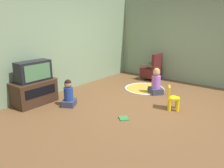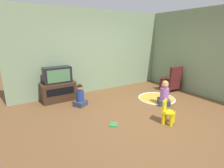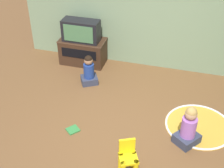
{
  "view_description": "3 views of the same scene",
  "coord_description": "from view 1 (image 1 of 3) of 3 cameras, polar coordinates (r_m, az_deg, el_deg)",
  "views": [
    {
      "loc": [
        -4.36,
        -2.43,
        1.94
      ],
      "look_at": [
        -0.87,
        0.3,
        0.65
      ],
      "focal_mm": 35.0,
      "sensor_mm": 36.0,
      "label": 1
    },
    {
      "loc": [
        -2.88,
        -3.08,
        1.95
      ],
      "look_at": [
        -0.66,
        0.5,
        0.77
      ],
      "focal_mm": 28.0,
      "sensor_mm": 36.0,
      "label": 2
    },
    {
      "loc": [
        0.73,
        -3.68,
        3.67
      ],
      "look_at": [
        -0.4,
        0.27,
        0.83
      ],
      "focal_mm": 50.0,
      "sensor_mm": 36.0,
      "label": 3
    }
  ],
  "objects": [
    {
      "name": "tv_cabinet",
      "position": [
        5.54,
        -19.57,
        -1.91
      ],
      "size": [
        1.01,
        0.53,
        0.58
      ],
      "color": "#382316",
      "rests_on": "ground_plane"
    },
    {
      "name": "ground_plane",
      "position": [
        5.36,
        8.35,
        -5.15
      ],
      "size": [
        30.0,
        30.0,
        0.0
      ],
      "primitive_type": "plane",
      "color": "brown"
    },
    {
      "name": "black_armchair",
      "position": [
        7.48,
        10.39,
        3.69
      ],
      "size": [
        0.58,
        0.56,
        0.9
      ],
      "rotation": [
        0.0,
        0.0,
        3.08
      ],
      "color": "brown",
      "rests_on": "ground_plane"
    },
    {
      "name": "book",
      "position": [
        4.53,
        3.08,
        -8.94
      ],
      "size": [
        0.27,
        0.27,
        0.02
      ],
      "rotation": [
        0.0,
        0.0,
        0.87
      ],
      "color": "#337F3D",
      "rests_on": "ground_plane"
    },
    {
      "name": "television",
      "position": [
        5.37,
        -19.8,
        3.18
      ],
      "size": [
        0.8,
        0.35,
        0.47
      ],
      "color": "black",
      "rests_on": "tv_cabinet"
    },
    {
      "name": "yellow_kid_chair",
      "position": [
        5.1,
        15.54,
        -4.0
      ],
      "size": [
        0.34,
        0.34,
        0.54
      ],
      "rotation": [
        0.0,
        0.0,
        0.45
      ],
      "color": "yellow",
      "rests_on": "ground_plane"
    },
    {
      "name": "wall_back",
      "position": [
        6.44,
        -11.33,
        11.01
      ],
      "size": [
        5.66,
        0.12,
        2.77
      ],
      "color": "gray",
      "rests_on": "ground_plane"
    },
    {
      "name": "child_watching_center",
      "position": [
        6.07,
        11.42,
        0.36
      ],
      "size": [
        0.48,
        0.49,
        0.72
      ],
      "rotation": [
        0.0,
        0.0,
        0.92
      ],
      "color": "#33384C",
      "rests_on": "ground_plane"
    },
    {
      "name": "child_watching_left",
      "position": [
        5.19,
        -11.28,
        -2.74
      ],
      "size": [
        0.42,
        0.41,
        0.64
      ],
      "rotation": [
        0.0,
        0.0,
        0.52
      ],
      "color": "#33384C",
      "rests_on": "ground_plane"
    },
    {
      "name": "play_mat",
      "position": [
        6.51,
        8.46,
        -1.18
      ],
      "size": [
        1.16,
        1.16,
        0.04
      ],
      "color": "gold",
      "rests_on": "ground_plane"
    },
    {
      "name": "wall_right",
      "position": [
        7.32,
        21.04,
        10.85
      ],
      "size": [
        0.12,
        5.49,
        2.77
      ],
      "color": "gray",
      "rests_on": "ground_plane"
    }
  ]
}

